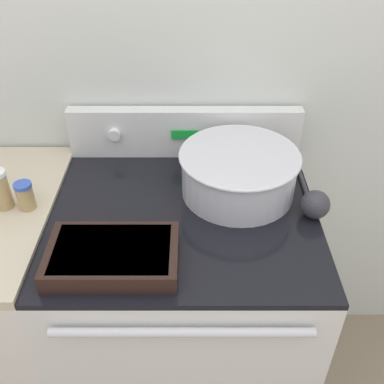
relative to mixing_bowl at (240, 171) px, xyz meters
name	(u,v)px	position (x,y,z in m)	size (l,w,h in m)	color
kitchen_wall	(186,65)	(-0.17, 0.28, 0.22)	(8.00, 0.05, 2.50)	silver
stove_range	(186,313)	(-0.17, -0.10, -0.55)	(0.79, 0.73, 0.95)	silver
control_panel	(187,132)	(-0.17, 0.22, 0.01)	(0.79, 0.07, 0.17)	silver
side_counter	(1,311)	(-0.84, -0.10, -0.55)	(0.55, 0.70, 0.96)	silver
mixing_bowl	(240,171)	(0.00, 0.00, 0.00)	(0.37, 0.37, 0.14)	silver
casserole_dish	(114,255)	(-0.35, -0.31, -0.05)	(0.33, 0.21, 0.06)	black
ladle	(316,204)	(0.21, -0.11, -0.04)	(0.08, 0.27, 0.08)	#333338
spice_jar_blue_cap	(27,195)	(-0.63, -0.10, -0.02)	(0.05, 0.05, 0.09)	tan
spice_jar_white_cap	(2,189)	(-0.70, -0.09, 0.00)	(0.06, 0.06, 0.12)	tan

